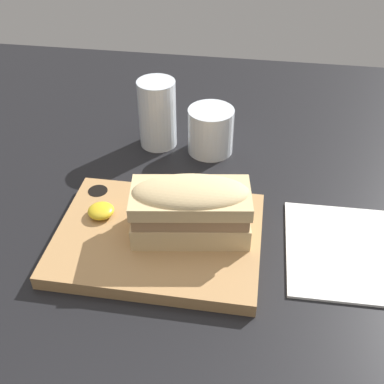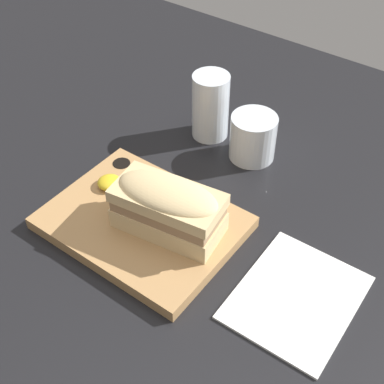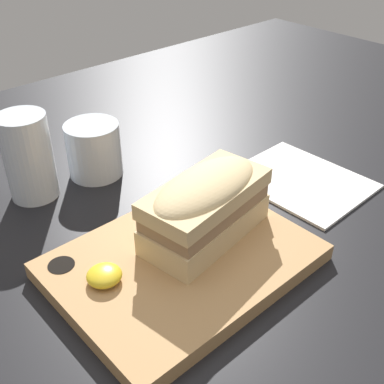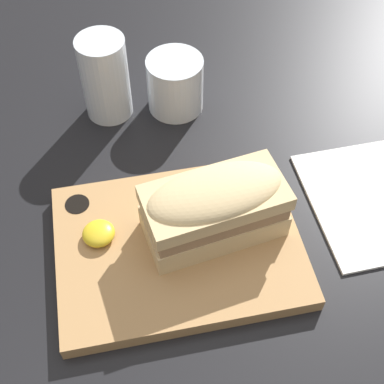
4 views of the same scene
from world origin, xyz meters
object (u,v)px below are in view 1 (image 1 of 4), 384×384
object	(u,v)px
serving_board	(158,237)
water_glass	(158,118)
wine_glass	(211,133)
sandwich	(191,207)
napkin	(341,250)

from	to	relation	value
serving_board	water_glass	size ratio (longest dim) A/B	2.31
water_glass	wine_glass	bearing A→B (deg)	-5.13
serving_board	sandwich	xyz separation A→B (cm)	(4.60, 0.90, 5.63)
wine_glass	napkin	bearing A→B (deg)	-46.69
napkin	wine_glass	bearing A→B (deg)	133.31
serving_board	water_glass	distance (cm)	27.12
water_glass	napkin	world-z (taller)	water_glass
sandwich	napkin	bearing A→B (deg)	3.75
sandwich	napkin	world-z (taller)	sandwich
wine_glass	water_glass	bearing A→B (deg)	174.87
sandwich	wine_glass	bearing A→B (deg)	90.54
sandwich	water_glass	distance (cm)	27.26
sandwich	napkin	xyz separation A→B (cm)	(21.45, 1.41, -6.47)
napkin	serving_board	bearing A→B (deg)	-174.94
serving_board	sandwich	world-z (taller)	sandwich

